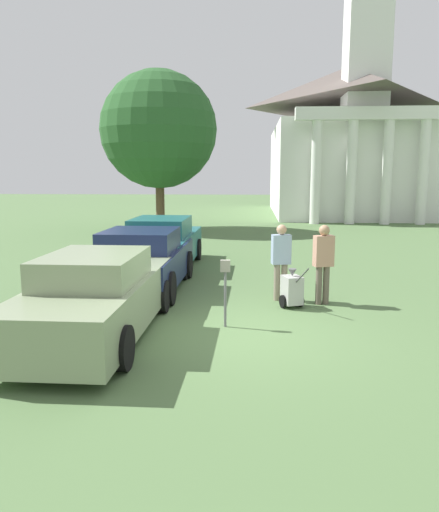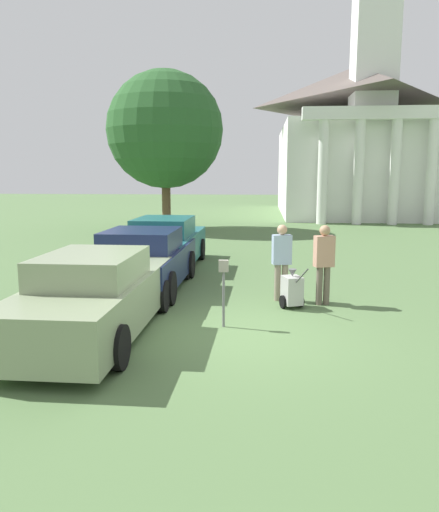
% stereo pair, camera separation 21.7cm
% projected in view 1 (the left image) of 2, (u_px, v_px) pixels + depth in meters
% --- Properties ---
extents(ground_plane, '(120.00, 120.00, 0.00)m').
position_uv_depth(ground_plane, '(233.00, 333.00, 9.03)').
color(ground_plane, '#517042').
extents(parked_car_sage, '(1.94, 5.01, 1.50)m').
position_uv_depth(parked_car_sage, '(98.00, 297.00, 8.76)').
color(parked_car_sage, gray).
rests_on(parked_car_sage, ground_plane).
extents(parked_car_navy, '(2.09, 4.67, 1.51)m').
position_uv_depth(parked_car_navy, '(142.00, 261.00, 12.29)').
color(parked_car_navy, '#19234C').
rests_on(parked_car_navy, ground_plane).
extents(parked_car_teal, '(1.99, 5.18, 1.55)m').
position_uv_depth(parked_car_teal, '(162.00, 245.00, 15.05)').
color(parked_car_teal, '#23666B').
rests_on(parked_car_teal, ground_plane).
extents(parking_meter, '(0.18, 0.09, 1.28)m').
position_uv_depth(parking_meter, '(225.00, 280.00, 9.25)').
color(parking_meter, slate).
rests_on(parking_meter, ground_plane).
extents(person_worker, '(0.46, 0.30, 1.73)m').
position_uv_depth(person_worker, '(281.00, 257.00, 11.22)').
color(person_worker, gray).
rests_on(person_worker, ground_plane).
extents(person_supervisor, '(0.46, 0.33, 1.76)m').
position_uv_depth(person_supervisor, '(323.00, 259.00, 10.87)').
color(person_supervisor, '#665B4C').
rests_on(person_supervisor, ground_plane).
extents(equipment_cart, '(0.54, 0.99, 1.00)m').
position_uv_depth(equipment_cart, '(292.00, 290.00, 10.70)').
color(equipment_cart, '#B2B2AD').
rests_on(equipment_cart, ground_plane).
extents(church, '(10.10, 16.04, 23.22)m').
position_uv_depth(church, '(346.00, 134.00, 35.04)').
color(church, white).
rests_on(church, ground_plane).
extents(shade_tree, '(5.82, 5.82, 7.92)m').
position_uv_depth(shade_tree, '(159.00, 130.00, 24.84)').
color(shade_tree, brown).
rests_on(shade_tree, ground_plane).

